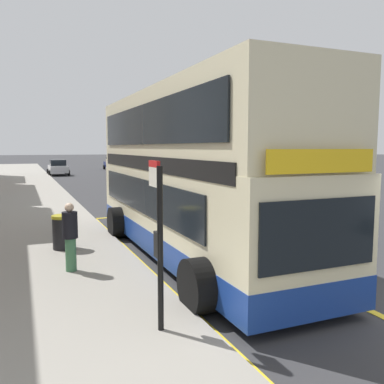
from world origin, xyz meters
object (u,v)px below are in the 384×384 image
object	(u,v)px
bus_stop_sign	(158,230)
litter_bin	(64,232)
parked_car_navy_ahead	(148,169)
parked_car_navy_kerbside	(113,164)
parked_car_silver_far	(58,168)
double_decker_bus	(190,180)
pedestrian_waiting_near_sign	(70,234)

from	to	relation	value
bus_stop_sign	litter_bin	size ratio (longest dim) A/B	2.76
parked_car_navy_ahead	litter_bin	xyz separation A→B (m)	(-10.49, -26.83, -0.19)
parked_car_navy_kerbside	litter_bin	bearing A→B (deg)	-105.75
parked_car_silver_far	parked_car_navy_kerbside	world-z (taller)	same
parked_car_navy_ahead	litter_bin	size ratio (longest dim) A/B	4.49
parked_car_silver_far	parked_car_navy_ahead	xyz separation A→B (m)	(7.91, -6.33, 0.00)
double_decker_bus	litter_bin	bearing A→B (deg)	155.39
pedestrian_waiting_near_sign	litter_bin	size ratio (longest dim) A/B	1.66
parked_car_navy_ahead	pedestrian_waiting_near_sign	size ratio (longest dim) A/B	2.70
bus_stop_sign	parked_car_navy_ahead	distance (m)	33.95
bus_stop_sign	pedestrian_waiting_near_sign	distance (m)	3.73
bus_stop_sign	litter_bin	bearing A→B (deg)	98.65
bus_stop_sign	litter_bin	world-z (taller)	bus_stop_sign
bus_stop_sign	parked_car_navy_kerbside	world-z (taller)	bus_stop_sign
parked_car_silver_far	parked_car_navy_ahead	distance (m)	10.13
parked_car_navy_ahead	bus_stop_sign	bearing A→B (deg)	-107.46
parked_car_silver_far	bus_stop_sign	bearing A→B (deg)	-90.48
parked_car_navy_ahead	pedestrian_waiting_near_sign	world-z (taller)	pedestrian_waiting_near_sign
bus_stop_sign	parked_car_navy_ahead	size ratio (longest dim) A/B	0.62
pedestrian_waiting_near_sign	litter_bin	xyz separation A→B (m)	(0.05, 2.17, -0.37)
double_decker_bus	parked_car_navy_kerbside	world-z (taller)	double_decker_bus
bus_stop_sign	parked_car_navy_kerbside	size ratio (longest dim) A/B	0.62
litter_bin	pedestrian_waiting_near_sign	bearing A→B (deg)	-91.35
parked_car_silver_far	pedestrian_waiting_near_sign	size ratio (longest dim) A/B	2.70
parked_car_silver_far	litter_bin	xyz separation A→B (m)	(-2.58, -33.17, -0.19)
parked_car_silver_far	litter_bin	distance (m)	33.27
bus_stop_sign	pedestrian_waiting_near_sign	world-z (taller)	bus_stop_sign
parked_car_silver_far	pedestrian_waiting_near_sign	xyz separation A→B (m)	(-2.63, -35.34, 0.18)
bus_stop_sign	parked_car_navy_ahead	world-z (taller)	bus_stop_sign
parked_car_navy_ahead	litter_bin	world-z (taller)	parked_car_navy_ahead
double_decker_bus	parked_car_navy_ahead	bearing A→B (deg)	75.46
pedestrian_waiting_near_sign	parked_car_navy_kerbside	bearing A→B (deg)	76.83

